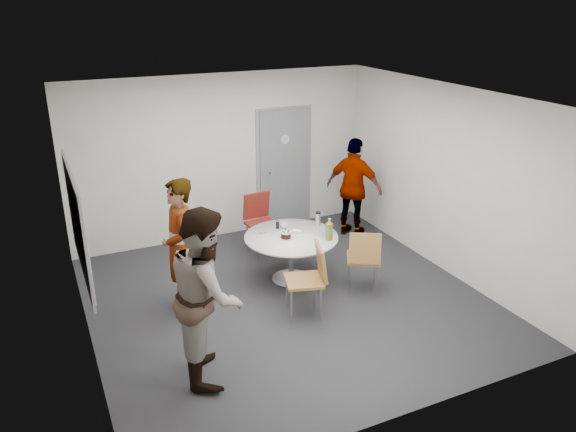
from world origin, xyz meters
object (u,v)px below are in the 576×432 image
door (284,168)px  person_main (180,248)px  person_left (207,294)px  chair_near_left (311,273)px  whiteboard (78,224)px  table (293,242)px  person_right (354,188)px  chair_near_right (364,255)px  chair_far (260,217)px

door → person_main: (-2.42, -2.17, -0.13)m
door → person_left: (-2.49, -3.52, -0.08)m
door → person_main: bearing=-138.1°
chair_near_left → person_main: person_main is taller
whiteboard → table: 2.93m
person_right → person_left: bearing=93.0°
whiteboard → chair_near_right: bearing=-7.3°
person_main → person_right: 3.50m
table → person_main: bearing=-173.9°
whiteboard → chair_near_left: 2.81m
chair_near_left → chair_far: bearing=11.9°
door → chair_far: size_ratio=2.21×
chair_near_right → person_right: (0.92, 1.79, 0.28)m
chair_near_right → person_main: 2.44m
table → chair_near_left: (-0.20, -0.94, -0.01)m
whiteboard → chair_far: size_ratio=1.98×
door → whiteboard: size_ratio=1.12×
door → person_right: (0.85, -0.93, -0.19)m
door → person_right: door is taller
door → chair_far: 1.30m
chair_near_left → person_main: (-1.45, 0.77, 0.31)m
person_right → person_main: bearing=75.9°
table → chair_far: (-0.06, 1.09, -0.00)m
chair_near_right → person_left: person_left is taller
door → chair_near_left: bearing=-108.3°
chair_near_left → table: bearing=4.0°
chair_near_left → whiteboard: bearing=91.7°
chair_near_left → chair_near_right: (0.90, 0.21, -0.02)m
whiteboard → person_main: size_ratio=1.07×
person_right → chair_near_right: bearing=118.1°
chair_far → table: bearing=88.3°
chair_near_right → chair_far: bearing=141.9°
door → table: (-0.77, -1.99, -0.44)m
chair_near_right → chair_far: chair_far is taller
chair_near_right → person_main: size_ratio=0.52×
chair_far → person_left: 3.12m
whiteboard → chair_near_right: size_ratio=2.07×
chair_near_right → person_right: 2.04m
door → whiteboard: (-3.56, -2.28, 0.42)m
whiteboard → chair_near_left: bearing=-14.3°
person_left → door: bearing=-21.8°
chair_near_right → table: bearing=163.0°
table → door: bearing=68.8°
table → whiteboard: bearing=-174.1°
person_main → person_left: (-0.07, -1.35, 0.05)m
chair_far → person_left: size_ratio=0.51×
chair_near_right → chair_far: (-0.76, 1.82, 0.03)m
chair_near_right → person_left: size_ratio=0.49×
door → person_main: 3.25m
chair_near_left → person_right: bearing=-26.3°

